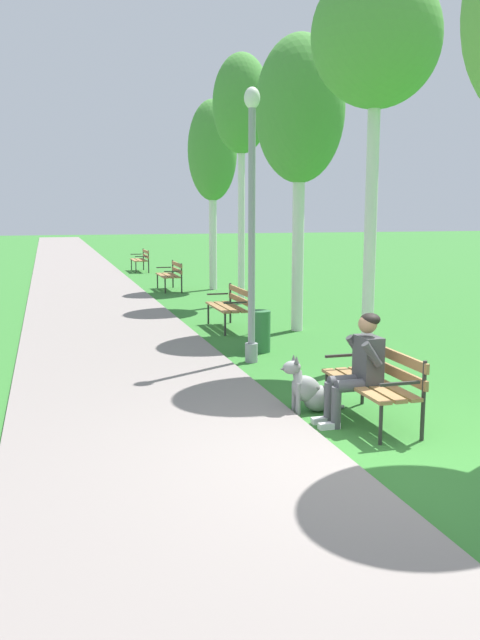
{
  "coord_description": "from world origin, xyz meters",
  "views": [
    {
      "loc": [
        -2.94,
        -5.53,
        2.38
      ],
      "look_at": [
        -0.47,
        3.06,
        0.9
      ],
      "focal_mm": 37.61,
      "sensor_mm": 36.0,
      "label": 1
    }
  ],
  "objects_px": {
    "person_seated_on_near_bench": "(359,364)",
    "birch_tree_fourth": "(241,106)",
    "dog_grey": "(310,391)",
    "litter_bin": "(260,331)",
    "lamp_post_near": "(252,224)",
    "birch_tree_second": "(376,41)",
    "park_bench_near": "(376,378)",
    "birch_tree_third": "(300,112)",
    "park_bench_far": "(171,273)",
    "birch_tree_fifth": "(212,153)",
    "park_bench_furthest": "(141,258)",
    "park_bench_mid": "(231,304)"
  },
  "relations": [
    {
      "from": "person_seated_on_near_bench",
      "to": "birch_tree_fifth",
      "type": "relative_size",
      "value": 0.23
    },
    {
      "from": "park_bench_mid",
      "to": "birch_tree_third",
      "type": "distance_m",
      "value": 3.92
    },
    {
      "from": "park_bench_far",
      "to": "park_bench_furthest",
      "type": "xyz_separation_m",
      "value": [
        -0.01,
        6.38,
        0.0
      ]
    },
    {
      "from": "park_bench_furthest",
      "to": "birch_tree_second",
      "type": "bearing_deg",
      "value": -86.05
    },
    {
      "from": "park_bench_furthest",
      "to": "lamp_post_near",
      "type": "bearing_deg",
      "value": -91.68
    },
    {
      "from": "person_seated_on_near_bench",
      "to": "birch_tree_fourth",
      "type": "distance_m",
      "value": 10.65
    },
    {
      "from": "person_seated_on_near_bench",
      "to": "birch_tree_fourth",
      "type": "xyz_separation_m",
      "value": [
        1.45,
        9.68,
        4.18
      ]
    },
    {
      "from": "park_bench_near",
      "to": "park_bench_furthest",
      "type": "height_order",
      "value": "same"
    },
    {
      "from": "park_bench_mid",
      "to": "person_seated_on_near_bench",
      "type": "relative_size",
      "value": 1.2
    },
    {
      "from": "birch_tree_fourth",
      "to": "birch_tree_fifth",
      "type": "height_order",
      "value": "birch_tree_fourth"
    },
    {
      "from": "birch_tree_fifth",
      "to": "park_bench_near",
      "type": "bearing_deg",
      "value": -95.71
    },
    {
      "from": "person_seated_on_near_bench",
      "to": "birch_tree_second",
      "type": "bearing_deg",
      "value": 61.47
    },
    {
      "from": "park_bench_mid",
      "to": "lamp_post_near",
      "type": "bearing_deg",
      "value": -99.02
    },
    {
      "from": "park_bench_near",
      "to": "birch_tree_third",
      "type": "xyz_separation_m",
      "value": [
        1.23,
        5.71,
        3.69
      ]
    },
    {
      "from": "litter_bin",
      "to": "birch_tree_third",
      "type": "bearing_deg",
      "value": 52.44
    },
    {
      "from": "park_bench_mid",
      "to": "litter_bin",
      "type": "xyz_separation_m",
      "value": [
        -0.11,
        -2.25,
        -0.16
      ]
    },
    {
      "from": "park_bench_far",
      "to": "dog_grey",
      "type": "xyz_separation_m",
      "value": [
        -0.59,
        -12.45,
        -0.25
      ]
    },
    {
      "from": "park_bench_far",
      "to": "birch_tree_fifth",
      "type": "distance_m",
      "value": 3.72
    },
    {
      "from": "lamp_post_near",
      "to": "birch_tree_second",
      "type": "height_order",
      "value": "birch_tree_second"
    },
    {
      "from": "park_bench_mid",
      "to": "person_seated_on_near_bench",
      "type": "distance_m",
      "value": 6.22
    },
    {
      "from": "dog_grey",
      "to": "birch_tree_second",
      "type": "xyz_separation_m",
      "value": [
        1.75,
        2.01,
        4.5
      ]
    },
    {
      "from": "litter_bin",
      "to": "park_bench_near",
      "type": "bearing_deg",
      "value": -88.58
    },
    {
      "from": "person_seated_on_near_bench",
      "to": "lamp_post_near",
      "type": "distance_m",
      "value": 3.59
    },
    {
      "from": "birch_tree_third",
      "to": "birch_tree_fourth",
      "type": "height_order",
      "value": "birch_tree_fourth"
    },
    {
      "from": "birch_tree_third",
      "to": "birch_tree_fifth",
      "type": "xyz_separation_m",
      "value": [
        0.06,
        7.2,
        -0.19
      ]
    },
    {
      "from": "lamp_post_near",
      "to": "birch_tree_second",
      "type": "bearing_deg",
      "value": -23.7
    },
    {
      "from": "dog_grey",
      "to": "park_bench_near",
      "type": "bearing_deg",
      "value": -44.35
    },
    {
      "from": "lamp_post_near",
      "to": "birch_tree_fourth",
      "type": "distance_m",
      "value": 7.17
    },
    {
      "from": "person_seated_on_near_bench",
      "to": "litter_bin",
      "type": "bearing_deg",
      "value": 88.43
    },
    {
      "from": "birch_tree_second",
      "to": "park_bench_furthest",
      "type": "bearing_deg",
      "value": 93.95
    },
    {
      "from": "park_bench_far",
      "to": "birch_tree_third",
      "type": "bearing_deg",
      "value": -80.62
    },
    {
      "from": "birch_tree_fifth",
      "to": "dog_grey",
      "type": "bearing_deg",
      "value": -98.56
    },
    {
      "from": "park_bench_furthest",
      "to": "dog_grey",
      "type": "xyz_separation_m",
      "value": [
        -0.58,
        -18.83,
        -0.25
      ]
    },
    {
      "from": "dog_grey",
      "to": "person_seated_on_near_bench",
      "type": "bearing_deg",
      "value": -56.07
    },
    {
      "from": "birch_tree_second",
      "to": "litter_bin",
      "type": "relative_size",
      "value": 8.31
    },
    {
      "from": "park_bench_near",
      "to": "park_bench_furthest",
      "type": "bearing_deg",
      "value": 89.96
    },
    {
      "from": "birch_tree_fifth",
      "to": "birch_tree_third",
      "type": "bearing_deg",
      "value": -90.47
    },
    {
      "from": "park_bench_far",
      "to": "birch_tree_third",
      "type": "relative_size",
      "value": 0.27
    },
    {
      "from": "dog_grey",
      "to": "birch_tree_fourth",
      "type": "bearing_deg",
      "value": 78.8
    },
    {
      "from": "birch_tree_fourth",
      "to": "birch_tree_second",
      "type": "bearing_deg",
      "value": -90.52
    },
    {
      "from": "birch_tree_fourth",
      "to": "lamp_post_near",
      "type": "bearing_deg",
      "value": -104.83
    },
    {
      "from": "dog_grey",
      "to": "lamp_post_near",
      "type": "relative_size",
      "value": 0.2
    },
    {
      "from": "dog_grey",
      "to": "litter_bin",
      "type": "distance_m",
      "value": 3.45
    },
    {
      "from": "park_bench_far",
      "to": "park_bench_furthest",
      "type": "bearing_deg",
      "value": 90.1
    },
    {
      "from": "park_bench_far",
      "to": "litter_bin",
      "type": "height_order",
      "value": "park_bench_far"
    },
    {
      "from": "dog_grey",
      "to": "birch_tree_third",
      "type": "distance_m",
      "value": 6.73
    },
    {
      "from": "person_seated_on_near_bench",
      "to": "birch_tree_second",
      "type": "height_order",
      "value": "birch_tree_second"
    },
    {
      "from": "park_bench_far",
      "to": "park_bench_furthest",
      "type": "height_order",
      "value": "same"
    },
    {
      "from": "person_seated_on_near_bench",
      "to": "birch_tree_fifth",
      "type": "height_order",
      "value": "birch_tree_fifth"
    },
    {
      "from": "birch_tree_second",
      "to": "birch_tree_fourth",
      "type": "xyz_separation_m",
      "value": [
        0.07,
        7.14,
        0.1
      ]
    }
  ]
}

